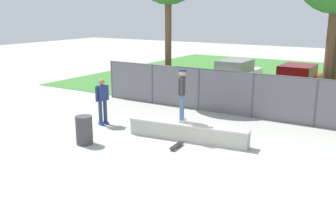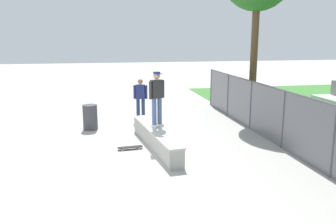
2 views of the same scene
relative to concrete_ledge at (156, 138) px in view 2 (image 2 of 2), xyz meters
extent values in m
plane|color=#ADAAA3|center=(0.85, -1.62, -0.31)|extent=(80.00, 80.00, 0.00)
cube|color=#A8A59E|center=(0.00, 0.00, -0.03)|extent=(4.30, 0.96, 0.55)
cube|color=beige|center=(0.00, 0.00, 0.27)|extent=(4.35, 1.01, 0.06)
cube|color=beige|center=(-0.31, 0.21, 0.35)|extent=(0.28, 0.22, 0.10)
cube|color=beige|center=(-0.21, 0.01, 0.35)|extent=(0.28, 0.22, 0.10)
cylinder|color=#475B89|center=(-0.34, 0.20, 0.84)|extent=(0.15, 0.15, 0.88)
cylinder|color=#475B89|center=(-0.24, 0.00, 0.84)|extent=(0.15, 0.15, 0.88)
cube|color=#2D2D2D|center=(-0.29, 0.10, 1.58)|extent=(0.37, 0.44, 0.60)
cylinder|color=#2D2D2D|center=(-0.40, 0.32, 1.56)|extent=(0.10, 0.10, 0.58)
cylinder|color=#2D2D2D|center=(-0.18, -0.13, 1.56)|extent=(0.10, 0.10, 0.58)
sphere|color=tan|center=(-0.29, 0.10, 2.01)|extent=(0.22, 0.22, 0.22)
cylinder|color=navy|center=(-0.29, 0.10, 2.11)|extent=(0.23, 0.23, 0.06)
cube|color=navy|center=(-0.17, 0.16, 2.09)|extent=(0.20, 0.23, 0.02)
cube|color=black|center=(0.07, -0.84, -0.23)|extent=(0.28, 0.82, 0.02)
cube|color=#B2B2B7|center=(0.09, -1.11, -0.25)|extent=(0.15, 0.07, 0.02)
cube|color=#B2B2B7|center=(0.04, -0.57, -0.25)|extent=(0.15, 0.07, 0.02)
cylinder|color=silver|center=(0.01, -1.12, -0.28)|extent=(0.04, 0.06, 0.05)
cylinder|color=silver|center=(0.18, -1.10, -0.28)|extent=(0.04, 0.06, 0.05)
cylinder|color=silver|center=(-0.05, -0.58, -0.28)|extent=(0.04, 0.06, 0.05)
cylinder|color=silver|center=(0.12, -0.56, -0.28)|extent=(0.04, 0.06, 0.05)
cylinder|color=#4C4C51|center=(-6.72, 4.04, 0.64)|extent=(0.07, 0.07, 1.90)
cylinder|color=#4C4C51|center=(-4.20, 4.04, 0.64)|extent=(0.07, 0.07, 1.90)
cylinder|color=#4C4C51|center=(-1.68, 4.04, 0.64)|extent=(0.07, 0.07, 1.90)
cylinder|color=#4C4C51|center=(0.85, 4.04, 0.64)|extent=(0.07, 0.07, 1.90)
cylinder|color=#4C4C51|center=(3.37, 4.04, 0.64)|extent=(0.07, 0.07, 1.90)
cylinder|color=#4C4C51|center=(0.85, 4.04, 1.57)|extent=(15.13, 0.05, 0.05)
cube|color=slate|center=(0.85, 4.04, 0.64)|extent=(15.13, 0.01, 1.90)
cylinder|color=brown|center=(-3.95, 5.10, 2.20)|extent=(0.32, 0.32, 5.02)
cylinder|color=black|center=(-3.12, 8.34, 0.01)|extent=(0.22, 0.64, 0.64)
cube|color=#2647A5|center=(-3.72, 0.05, -0.26)|extent=(0.28, 0.17, 0.10)
cube|color=#2647A5|center=(-3.78, -0.16, -0.26)|extent=(0.28, 0.17, 0.10)
cylinder|color=navy|center=(-3.75, 0.06, 0.23)|extent=(0.15, 0.15, 0.88)
cylinder|color=navy|center=(-3.81, -0.15, 0.23)|extent=(0.15, 0.15, 0.88)
cube|color=navy|center=(-3.78, -0.05, 0.97)|extent=(0.31, 0.42, 0.60)
cylinder|color=navy|center=(-3.72, 0.19, 0.95)|extent=(0.10, 0.10, 0.58)
cylinder|color=navy|center=(-3.85, -0.29, 0.95)|extent=(0.10, 0.10, 0.58)
sphere|color=#9E7051|center=(-3.78, -0.05, 1.40)|extent=(0.22, 0.22, 0.22)
cylinder|color=#3F3F44|center=(-2.78, -2.15, 0.18)|extent=(0.56, 0.56, 0.97)
camera|label=1|loc=(6.21, -11.27, 4.07)|focal=41.68mm
camera|label=2|loc=(10.95, -1.70, 3.25)|focal=37.65mm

